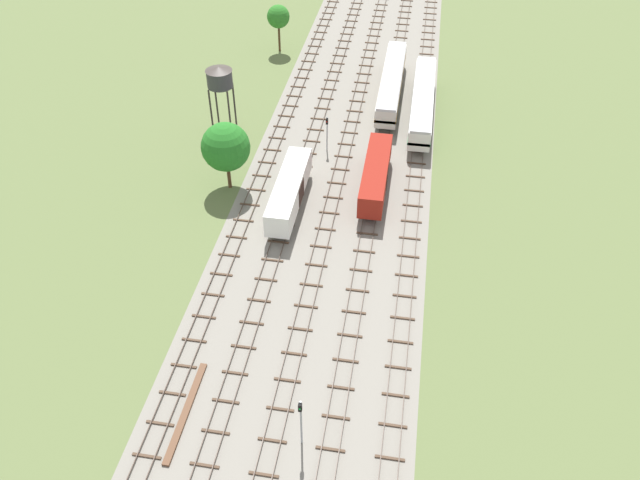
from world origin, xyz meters
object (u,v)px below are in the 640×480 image
object	(u,v)px
passenger_coach_centre_right_mid	(423,100)
signal_post_near	(327,130)
freight_boxcar_centre_near	(376,174)
water_tower	(220,78)
freight_boxcar_left_nearest	(289,190)
passenger_coach_centre_midfar	(392,82)
signal_post_nearest	(301,418)

from	to	relation	value
passenger_coach_centre_right_mid	signal_post_near	xyz separation A→B (m)	(-11.91, -10.87, 0.56)
freight_boxcar_centre_near	signal_post_near	xyz separation A→B (m)	(-7.15, 7.94, 0.72)
passenger_coach_centre_right_mid	signal_post_near	size ratio (longest dim) A/B	4.44
water_tower	signal_post_near	world-z (taller)	water_tower
freight_boxcar_left_nearest	passenger_coach_centre_midfar	xyz separation A→B (m)	(9.52, 28.57, 0.16)
signal_post_nearest	signal_post_near	size ratio (longest dim) A/B	1.14
passenger_coach_centre_midfar	signal_post_near	world-z (taller)	signal_post_near
water_tower	signal_post_near	distance (m)	15.29
freight_boxcar_left_nearest	water_tower	bearing A→B (deg)	129.75
freight_boxcar_centre_near	water_tower	bearing A→B (deg)	156.21
signal_post_near	signal_post_nearest	bearing A→B (deg)	-83.68
freight_boxcar_centre_near	passenger_coach_centre_midfar	distance (m)	23.70
freight_boxcar_left_nearest	passenger_coach_centre_right_mid	xyz separation A→B (m)	(14.29, 23.68, 0.16)
freight_boxcar_left_nearest	signal_post_nearest	xyz separation A→B (m)	(7.14, -30.19, 1.11)
freight_boxcar_centre_near	signal_post_nearest	xyz separation A→B (m)	(-2.39, -35.06, 1.11)
passenger_coach_centre_right_mid	water_tower	size ratio (longest dim) A/B	2.20
water_tower	signal_post_near	size ratio (longest dim) A/B	2.02
water_tower	signal_post_nearest	size ratio (longest dim) A/B	1.78
freight_boxcar_centre_near	passenger_coach_centre_right_mid	size ratio (longest dim) A/B	0.64
water_tower	signal_post_nearest	xyz separation A→B (m)	(19.05, -44.51, -4.86)
water_tower	passenger_coach_centre_midfar	bearing A→B (deg)	33.62
freight_boxcar_left_nearest	freight_boxcar_centre_near	world-z (taller)	same
passenger_coach_centre_midfar	water_tower	distance (m)	26.38
freight_boxcar_centre_near	signal_post_near	distance (m)	10.71
water_tower	signal_post_near	bearing A→B (deg)	-6.05
water_tower	signal_post_nearest	distance (m)	48.66
freight_boxcar_centre_near	passenger_coach_centre_midfar	size ratio (longest dim) A/B	0.64
freight_boxcar_left_nearest	water_tower	distance (m)	19.56
freight_boxcar_centre_near	signal_post_nearest	world-z (taller)	signal_post_nearest
freight_boxcar_centre_near	passenger_coach_centre_right_mid	distance (m)	19.40
passenger_coach_centre_right_mid	water_tower	bearing A→B (deg)	-160.34
freight_boxcar_left_nearest	signal_post_nearest	distance (m)	31.04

